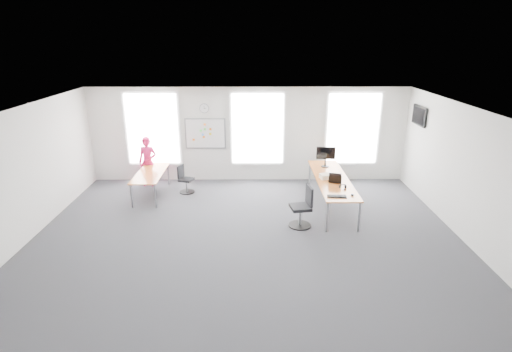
{
  "coord_description": "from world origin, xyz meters",
  "views": [
    {
      "loc": [
        0.17,
        -8.36,
        4.46
      ],
      "look_at": [
        0.23,
        1.2,
        1.1
      ],
      "focal_mm": 28.0,
      "sensor_mm": 36.0,
      "label": 1
    }
  ],
  "objects_px": {
    "desk_right": "(332,180)",
    "keyboard": "(337,196)",
    "chair_left": "(185,181)",
    "chair_right": "(303,209)",
    "monitor": "(326,155)",
    "desk_left": "(150,175)",
    "person": "(148,162)",
    "headphones": "(342,186)"
  },
  "relations": [
    {
      "from": "desk_left",
      "to": "monitor",
      "type": "bearing_deg",
      "value": 2.29
    },
    {
      "from": "chair_left",
      "to": "headphones",
      "type": "xyz_separation_m",
      "value": [
        4.32,
        -1.77,
        0.48
      ]
    },
    {
      "from": "keyboard",
      "to": "chair_right",
      "type": "bearing_deg",
      "value": -179.46
    },
    {
      "from": "headphones",
      "to": "monitor",
      "type": "height_order",
      "value": "monitor"
    },
    {
      "from": "chair_right",
      "to": "headphones",
      "type": "distance_m",
      "value": 1.24
    },
    {
      "from": "monitor",
      "to": "person",
      "type": "bearing_deg",
      "value": 177.88
    },
    {
      "from": "desk_right",
      "to": "headphones",
      "type": "bearing_deg",
      "value": -80.43
    },
    {
      "from": "chair_right",
      "to": "keyboard",
      "type": "xyz_separation_m",
      "value": [
        0.8,
        -0.08,
        0.36
      ]
    },
    {
      "from": "chair_right",
      "to": "monitor",
      "type": "distance_m",
      "value": 2.53
    },
    {
      "from": "desk_right",
      "to": "desk_left",
      "type": "distance_m",
      "value": 5.21
    },
    {
      "from": "desk_left",
      "to": "chair_left",
      "type": "relative_size",
      "value": 2.29
    },
    {
      "from": "desk_left",
      "to": "chair_left",
      "type": "bearing_deg",
      "value": 14.11
    },
    {
      "from": "chair_right",
      "to": "monitor",
      "type": "xyz_separation_m",
      "value": [
        0.91,
        2.25,
        0.71
      ]
    },
    {
      "from": "chair_right",
      "to": "person",
      "type": "height_order",
      "value": "person"
    },
    {
      "from": "keyboard",
      "to": "desk_left",
      "type": "bearing_deg",
      "value": 163.0
    },
    {
      "from": "headphones",
      "to": "desk_right",
      "type": "bearing_deg",
      "value": 85.33
    },
    {
      "from": "desk_left",
      "to": "monitor",
      "type": "height_order",
      "value": "monitor"
    },
    {
      "from": "person",
      "to": "desk_left",
      "type": "bearing_deg",
      "value": -66.14
    },
    {
      "from": "person",
      "to": "keyboard",
      "type": "bearing_deg",
      "value": -23.04
    },
    {
      "from": "chair_right",
      "to": "chair_left",
      "type": "xyz_separation_m",
      "value": [
        -3.26,
        2.29,
        -0.09
      ]
    },
    {
      "from": "desk_left",
      "to": "chair_right",
      "type": "bearing_deg",
      "value": -25.9
    },
    {
      "from": "desk_left",
      "to": "person",
      "type": "xyz_separation_m",
      "value": [
        -0.26,
        0.82,
        0.14
      ]
    },
    {
      "from": "keyboard",
      "to": "monitor",
      "type": "bearing_deg",
      "value": 93.17
    },
    {
      "from": "desk_left",
      "to": "chair_right",
      "type": "height_order",
      "value": "chair_right"
    },
    {
      "from": "person",
      "to": "chair_left",
      "type": "bearing_deg",
      "value": -19.33
    },
    {
      "from": "chair_left",
      "to": "person",
      "type": "xyz_separation_m",
      "value": [
        -1.22,
        0.58,
        0.41
      ]
    },
    {
      "from": "chair_right",
      "to": "keyboard",
      "type": "height_order",
      "value": "chair_right"
    },
    {
      "from": "desk_left",
      "to": "keyboard",
      "type": "height_order",
      "value": "keyboard"
    },
    {
      "from": "keyboard",
      "to": "headphones",
      "type": "height_order",
      "value": "headphones"
    },
    {
      "from": "person",
      "to": "headphones",
      "type": "relative_size",
      "value": 8.74
    },
    {
      "from": "chair_left",
      "to": "monitor",
      "type": "distance_m",
      "value": 4.25
    },
    {
      "from": "desk_right",
      "to": "monitor",
      "type": "relative_size",
      "value": 5.39
    },
    {
      "from": "chair_right",
      "to": "monitor",
      "type": "bearing_deg",
      "value": 147.82
    },
    {
      "from": "chair_left",
      "to": "desk_right",
      "type": "bearing_deg",
      "value": -85.42
    },
    {
      "from": "person",
      "to": "desk_right",
      "type": "bearing_deg",
      "value": -10.46
    },
    {
      "from": "chair_left",
      "to": "keyboard",
      "type": "height_order",
      "value": "chair_left"
    },
    {
      "from": "person",
      "to": "headphones",
      "type": "bearing_deg",
      "value": -16.94
    },
    {
      "from": "chair_right",
      "to": "headphones",
      "type": "xyz_separation_m",
      "value": [
        1.06,
        0.51,
        0.39
      ]
    },
    {
      "from": "desk_right",
      "to": "chair_left",
      "type": "relative_size",
      "value": 3.93
    },
    {
      "from": "desk_right",
      "to": "keyboard",
      "type": "bearing_deg",
      "value": -95.62
    },
    {
      "from": "monitor",
      "to": "headphones",
      "type": "bearing_deg",
      "value": -80.89
    },
    {
      "from": "desk_right",
      "to": "monitor",
      "type": "xyz_separation_m",
      "value": [
        -0.02,
        0.99,
        0.42
      ]
    }
  ]
}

